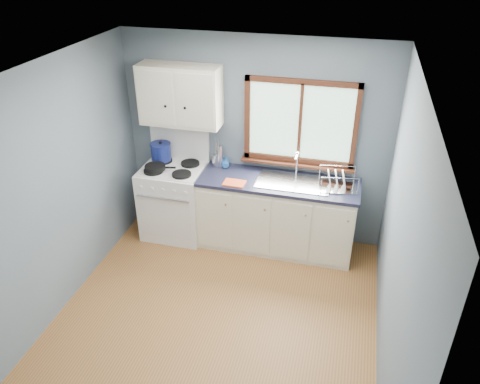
% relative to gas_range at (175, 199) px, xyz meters
% --- Properties ---
extents(floor, '(3.20, 3.60, 0.02)m').
position_rel_gas_range_xyz_m(floor, '(0.95, -1.47, -0.50)').
color(floor, '#9C6533').
rests_on(floor, ground).
extents(ceiling, '(3.20, 3.60, 0.02)m').
position_rel_gas_range_xyz_m(ceiling, '(0.95, -1.47, 2.02)').
color(ceiling, white).
rests_on(ceiling, wall_back).
extents(wall_back, '(3.20, 0.02, 2.50)m').
position_rel_gas_range_xyz_m(wall_back, '(0.95, 0.34, 0.76)').
color(wall_back, slate).
rests_on(wall_back, ground).
extents(wall_left, '(0.02, 3.60, 2.50)m').
position_rel_gas_range_xyz_m(wall_left, '(-0.66, -1.47, 0.76)').
color(wall_left, slate).
rests_on(wall_left, ground).
extents(wall_right, '(0.02, 3.60, 2.50)m').
position_rel_gas_range_xyz_m(wall_right, '(2.56, -1.47, 0.76)').
color(wall_right, slate).
rests_on(wall_right, ground).
extents(gas_range, '(0.76, 0.69, 1.36)m').
position_rel_gas_range_xyz_m(gas_range, '(0.00, 0.00, 0.00)').
color(gas_range, white).
rests_on(gas_range, floor).
extents(base_cabinets, '(1.85, 0.60, 0.88)m').
position_rel_gas_range_xyz_m(base_cabinets, '(1.31, 0.02, -0.08)').
color(base_cabinets, '#ECE4C5').
rests_on(base_cabinets, floor).
extents(countertop, '(1.89, 0.64, 0.04)m').
position_rel_gas_range_xyz_m(countertop, '(1.31, 0.02, 0.41)').
color(countertop, black).
rests_on(countertop, base_cabinets).
extents(sink, '(0.84, 0.46, 0.44)m').
position_rel_gas_range_xyz_m(sink, '(1.49, 0.02, 0.37)').
color(sink, silver).
rests_on(sink, countertop).
extents(window, '(1.36, 0.10, 1.03)m').
position_rel_gas_range_xyz_m(window, '(1.48, 0.30, 0.98)').
color(window, '#9EC6A8').
rests_on(window, wall_back).
extents(upper_cabinets, '(0.95, 0.35, 0.70)m').
position_rel_gas_range_xyz_m(upper_cabinets, '(0.10, 0.15, 1.31)').
color(upper_cabinets, '#ECE4C5').
rests_on(upper_cabinets, wall_back).
extents(skillet, '(0.39, 0.30, 0.05)m').
position_rel_gas_range_xyz_m(skillet, '(-0.16, -0.14, 0.49)').
color(skillet, black).
rests_on(skillet, gas_range).
extents(stockpot, '(0.33, 0.33, 0.25)m').
position_rel_gas_range_xyz_m(stockpot, '(-0.19, 0.13, 0.58)').
color(stockpot, navy).
rests_on(stockpot, gas_range).
extents(utensil_crock, '(0.13, 0.13, 0.38)m').
position_rel_gas_range_xyz_m(utensil_crock, '(0.50, 0.22, 0.50)').
color(utensil_crock, silver).
rests_on(utensil_crock, countertop).
extents(thermos, '(0.07, 0.07, 0.28)m').
position_rel_gas_range_xyz_m(thermos, '(0.55, 0.20, 0.57)').
color(thermos, silver).
rests_on(thermos, countertop).
extents(soap_bottle, '(0.11, 0.11, 0.23)m').
position_rel_gas_range_xyz_m(soap_bottle, '(0.63, 0.16, 0.54)').
color(soap_bottle, '#1F59A2').
rests_on(soap_bottle, countertop).
extents(dish_towel, '(0.25, 0.18, 0.02)m').
position_rel_gas_range_xyz_m(dish_towel, '(0.83, -0.18, 0.44)').
color(dish_towel, '#F15C2E').
rests_on(dish_towel, countertop).
extents(dish_rack, '(0.47, 0.38, 0.22)m').
position_rel_gas_range_xyz_m(dish_rack, '(1.98, 0.02, 0.48)').
color(dish_rack, silver).
rests_on(dish_rack, countertop).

